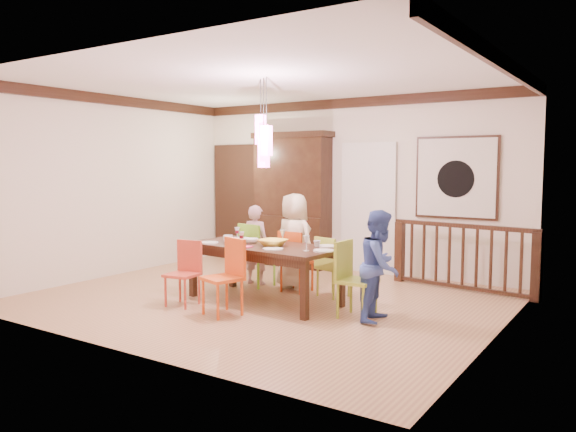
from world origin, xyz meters
The scene contains 37 objects.
floor centered at (0.00, 0.00, 0.00)m, with size 6.00×6.00×0.00m, color #A3704F.
ceiling centered at (0.00, 0.00, 2.90)m, with size 6.00×6.00×0.00m, color white.
wall_back centered at (0.00, 2.50, 1.45)m, with size 6.00×6.00×0.00m, color silver.
wall_left centered at (-3.00, 0.00, 1.45)m, with size 5.00×5.00×0.00m, color silver.
wall_right centered at (3.00, 0.00, 1.45)m, with size 5.00×5.00×0.00m, color silver.
crown_molding centered at (0.00, 0.00, 2.82)m, with size 6.00×5.00×0.16m, color black, non-canonical shape.
panel_door centered at (-2.40, 2.45, 1.05)m, with size 1.04×0.07×2.24m, color black.
white_doorway centered at (0.35, 2.46, 1.05)m, with size 0.97×0.05×2.22m, color silver.
painting centered at (1.80, 2.46, 1.60)m, with size 1.25×0.06×1.25m.
pendant_cluster centered at (0.08, -0.12, 2.11)m, with size 0.27×0.21×1.14m.
dining_table centered at (0.08, -0.12, 0.66)m, with size 2.14×1.12×0.75m.
chair_far_left centered at (-0.55, 0.60, 0.53)m, with size 0.48×0.48×0.93m.
chair_far_mid centered at (0.13, 0.61, 0.50)m, with size 0.40×0.40×0.87m.
chair_far_right centered at (0.70, 0.63, 0.47)m, with size 0.45×0.45×0.82m.
chair_near_left centered at (-0.66, -0.88, 0.47)m, with size 0.42×0.42×0.82m.
chair_near_mid centered at (0.05, -0.94, 0.52)m, with size 0.52×0.52×0.91m.
chair_end_right centered at (1.45, -0.17, 0.52)m, with size 0.42×0.42×0.90m.
china_hutch centered at (-1.04, 2.30, 1.18)m, with size 1.49×0.46×2.36m.
balustrade centered at (2.08, 1.95, 0.50)m, with size 2.16×0.36×0.96m.
person_far_left centered at (-0.65, 0.68, 0.60)m, with size 0.44×0.29×1.20m, color #D6A3B2.
person_far_mid centered at (0.00, 0.74, 0.69)m, with size 0.68×0.44×1.39m, color beige.
person_end_right centered at (1.73, -0.13, 0.64)m, with size 0.62×0.49×1.28m, color #3C56A8.
serving_bowl centered at (0.23, -0.15, 0.79)m, with size 0.35×0.35×0.09m, color yellow.
small_bowl centered at (-0.17, -0.08, 0.78)m, with size 0.20×0.20×0.06m, color white.
cup_left centered at (-0.45, -0.21, 0.80)m, with size 0.13×0.13×0.10m, color silver.
cup_right centered at (0.75, 0.11, 0.79)m, with size 0.09×0.09×0.08m, color silver.
plate_far_left centered at (-0.55, 0.17, 0.76)m, with size 0.26×0.26×0.01m, color white.
plate_far_mid centered at (0.04, 0.17, 0.76)m, with size 0.26×0.26×0.01m, color white.
plate_far_right centered at (0.85, 0.20, 0.76)m, with size 0.26×0.26×0.01m, color white.
plate_near_left centered at (-0.64, -0.40, 0.76)m, with size 0.26×0.26×0.01m, color white.
plate_near_mid centered at (0.41, -0.39, 0.76)m, with size 0.26×0.26×0.01m, color white.
plate_end_right centered at (1.00, -0.16, 0.76)m, with size 0.26×0.26×0.01m, color white.
wine_glass_a centered at (-0.46, -0.01, 0.84)m, with size 0.08×0.08×0.19m, color #590C19, non-canonical shape.
wine_glass_b centered at (0.23, 0.09, 0.84)m, with size 0.08×0.08×0.19m, color silver, non-canonical shape.
wine_glass_c centered at (-0.08, -0.39, 0.84)m, with size 0.08×0.08×0.19m, color #590C19, non-canonical shape.
wine_glass_d centered at (0.81, -0.26, 0.84)m, with size 0.08×0.08×0.19m, color silver, non-canonical shape.
napkin centered at (-0.01, -0.43, 0.76)m, with size 0.18×0.14×0.01m, color #D83359.
Camera 1 is at (4.32, -6.03, 1.80)m, focal length 35.00 mm.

